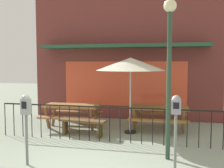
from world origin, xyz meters
The scene contains 10 objects.
ground centered at (0.00, 0.00, 0.00)m, with size 40.00×40.00×0.00m, color gray.
pub_storefront centered at (0.00, 5.06, 2.90)m, with size 7.21×1.29×5.86m.
patio_fence_front centered at (0.00, 1.77, 0.66)m, with size 6.08×0.04×0.97m.
picnic_table_left centered at (-1.41, 3.00, 0.61)m, with size 1.84×1.41×0.79m.
picnic_table_right centered at (1.39, 3.26, 0.61)m, with size 1.80×1.36×0.79m.
patio_umbrella centered at (0.55, 2.83, 2.10)m, with size 2.09×2.09×2.30m.
patio_bench centered at (-0.77, 2.19, 0.35)m, with size 1.42×0.45×0.48m.
parking_meter_near centered at (1.84, 0.01, 1.18)m, with size 0.18×0.17×1.53m.
parking_meter_far centered at (-1.19, -0.17, 1.15)m, with size 0.18×0.17×1.49m.
street_lamp centered at (1.69, 0.81, 2.32)m, with size 0.28×0.28×3.49m.
Camera 1 is at (1.71, -5.04, 2.13)m, focal length 42.24 mm.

